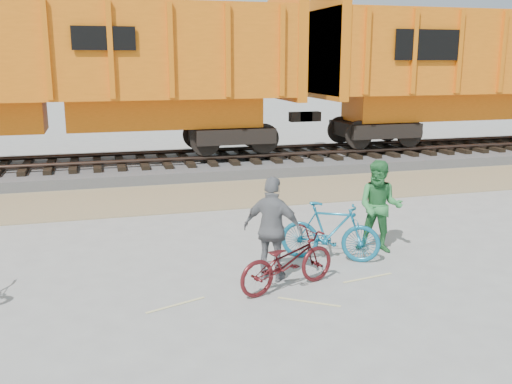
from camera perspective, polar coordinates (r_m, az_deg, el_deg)
The scene contains 10 objects.
ground at distance 8.96m, azimuth -2.30°, elevation -8.51°, with size 120.00×120.00×0.00m, color #9E9E99.
gravel_strip at distance 14.13m, azimuth -7.48°, elevation -0.50°, with size 120.00×3.00×0.02m, color #9C8B61.
ballast_bed at distance 17.50m, azimuth -9.16°, elevation 2.53°, with size 120.00×4.00×0.30m, color slate.
track at distance 17.45m, azimuth -9.20°, elevation 3.58°, with size 120.00×2.60×0.24m.
hopper_car_center at distance 17.15m, azimuth -19.70°, elevation 11.35°, with size 14.00×3.13×4.65m.
hopper_car_right at distance 22.05m, azimuth 23.94°, elevation 11.21°, with size 14.00×3.13×4.65m.
bicycle_teal at distance 9.60m, azimuth 7.43°, elevation -3.95°, with size 0.47×1.67×1.00m, color #136B8E.
bicycle_maroon at distance 8.39m, azimuth 3.16°, elevation -6.90°, with size 0.57×1.64×0.86m, color #501417.
person_man at distance 10.12m, azimuth 12.27°, elevation -1.44°, with size 0.79×0.61×1.62m, color #2F7D3E.
person_woman at distance 8.60m, azimuth 1.70°, elevation -3.75°, with size 0.94×0.39×1.61m, color slate.
Camera 1 is at (-1.90, -8.11, 3.29)m, focal length 40.00 mm.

